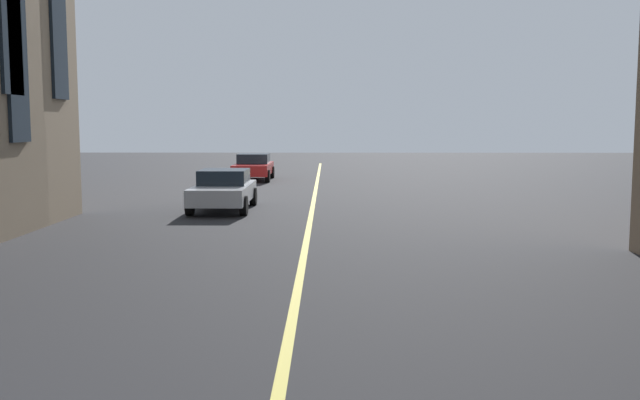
{
  "coord_description": "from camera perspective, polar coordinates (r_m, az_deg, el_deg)",
  "views": [
    {
      "loc": [
        7.72,
        -0.53,
        2.91
      ],
      "look_at": [
        17.75,
        -0.42,
        1.83
      ],
      "focal_mm": 39.62,
      "sensor_mm": 36.0,
      "label": 1
    }
  ],
  "objects": [
    {
      "name": "lane_centre_line",
      "position": [
        12.64,
        -1.81,
        -7.16
      ],
      "size": [
        80.0,
        0.16,
        0.01
      ],
      "color": "#D8C64C",
      "rests_on": "ground_plane"
    },
    {
      "name": "car_silver_parked_a",
      "position": [
        24.19,
        -7.8,
        0.85
      ],
      "size": [
        4.4,
        1.95,
        1.37
      ],
      "color": "#B7BABF",
      "rests_on": "ground_plane"
    },
    {
      "name": "car_red_far",
      "position": [
        37.0,
        -5.4,
        2.7
      ],
      "size": [
        4.4,
        1.95,
        1.37
      ],
      "color": "#B21E1E",
      "rests_on": "ground_plane"
    }
  ]
}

